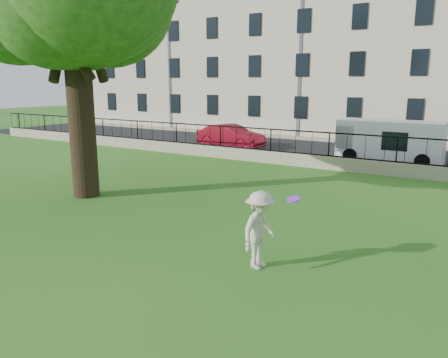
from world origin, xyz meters
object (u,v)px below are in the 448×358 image
Objects in this scene: red_sedan at (231,136)px; frisbee at (293,199)px; man at (260,230)px; white_van at (390,142)px.

frisbee is at bearing -140.47° from red_sedan.
man is 6.38× the size of frisbee.
man is 18.03m from red_sedan.
frisbee is at bearing -86.76° from man.
man is 0.34× the size of white_van.
frisbee is 15.12m from white_van.
man is at bearing -88.64° from white_van.
white_van is at bearing -85.83° from red_sedan.
man is 15.06m from white_van.
red_sedan is 0.87× the size of white_van.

